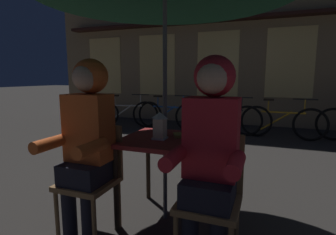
{
  "coord_description": "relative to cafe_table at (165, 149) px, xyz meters",
  "views": [
    {
      "loc": [
        0.8,
        -2.06,
        1.26
      ],
      "look_at": [
        0.0,
        0.07,
        0.91
      ],
      "focal_mm": 28.1,
      "sensor_mm": 36.0,
      "label": 1
    }
  ],
  "objects": [
    {
      "name": "person_left_hooded",
      "position": [
        -0.48,
        -0.43,
        0.21
      ],
      "size": [
        0.45,
        0.56,
        1.4
      ],
      "color": "black",
      "rests_on": "ground_plane"
    },
    {
      "name": "person_right_hooded",
      "position": [
        0.48,
        -0.43,
        0.21
      ],
      "size": [
        0.45,
        0.56,
        1.4
      ],
      "color": "black",
      "rests_on": "ground_plane"
    },
    {
      "name": "ground_plane",
      "position": [
        0.0,
        0.0,
        -0.64
      ],
      "size": [
        60.0,
        60.0,
        0.0
      ],
      "primitive_type": "plane",
      "color": "#2D2B28"
    },
    {
      "name": "chair_left",
      "position": [
        -0.48,
        -0.37,
        -0.15
      ],
      "size": [
        0.4,
        0.4,
        0.87
      ],
      "color": "olive",
      "rests_on": "ground_plane"
    },
    {
      "name": "shopfront_building",
      "position": [
        -0.48,
        5.4,
        2.45
      ],
      "size": [
        10.0,
        0.93,
        6.2
      ],
      "color": "#937A56",
      "rests_on": "ground_plane"
    },
    {
      "name": "bicycle_nearest",
      "position": [
        -2.54,
        3.74,
        -0.29
      ],
      "size": [
        1.65,
        0.4,
        0.84
      ],
      "color": "black",
      "rests_on": "ground_plane"
    },
    {
      "name": "cafe_table",
      "position": [
        0.0,
        0.0,
        0.0
      ],
      "size": [
        0.72,
        0.72,
        0.74
      ],
      "color": "maroon",
      "rests_on": "ground_plane"
    },
    {
      "name": "book",
      "position": [
        0.15,
        0.12,
        0.11
      ],
      "size": [
        0.24,
        0.21,
        0.02
      ],
      "primitive_type": "cube",
      "rotation": [
        0.0,
        0.0,
        0.44
      ],
      "color": "olive",
      "rests_on": "cafe_table"
    },
    {
      "name": "lantern",
      "position": [
        -0.03,
        -0.05,
        0.22
      ],
      "size": [
        0.11,
        0.11,
        0.23
      ],
      "color": "white",
      "rests_on": "cafe_table"
    },
    {
      "name": "chair_right",
      "position": [
        0.48,
        -0.37,
        -0.15
      ],
      "size": [
        0.4,
        0.4,
        0.87
      ],
      "color": "olive",
      "rests_on": "ground_plane"
    },
    {
      "name": "bicycle_second",
      "position": [
        -1.41,
        3.82,
        -0.29
      ],
      "size": [
        1.68,
        0.19,
        0.84
      ],
      "color": "black",
      "rests_on": "ground_plane"
    },
    {
      "name": "bicycle_third",
      "position": [
        -0.09,
        3.73,
        -0.29
      ],
      "size": [
        1.68,
        0.11,
        0.84
      ],
      "color": "black",
      "rests_on": "ground_plane"
    },
    {
      "name": "bicycle_fourth",
      "position": [
        1.12,
        3.73,
        -0.29
      ],
      "size": [
        1.68,
        0.18,
        0.84
      ],
      "color": "black",
      "rests_on": "ground_plane"
    }
  ]
}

